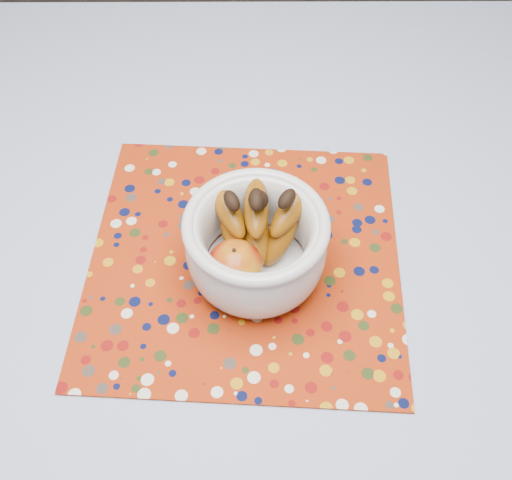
% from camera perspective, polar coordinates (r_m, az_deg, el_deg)
% --- Properties ---
extents(table, '(1.20, 1.20, 0.75)m').
position_cam_1_polar(table, '(0.94, -2.99, -4.52)').
color(table, brown).
rests_on(table, ground).
extents(tablecloth, '(1.32, 1.32, 0.01)m').
position_cam_1_polar(tablecloth, '(0.88, -3.21, -1.65)').
color(tablecloth, '#6374A6').
rests_on(tablecloth, table).
extents(placemat, '(0.47, 0.47, 0.00)m').
position_cam_1_polar(placemat, '(0.87, -1.07, -1.64)').
color(placemat, maroon).
rests_on(placemat, tablecloth).
extents(fruit_bowl, '(0.20, 0.19, 0.15)m').
position_cam_1_polar(fruit_bowl, '(0.80, 0.04, 0.06)').
color(fruit_bowl, silver).
rests_on(fruit_bowl, placemat).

